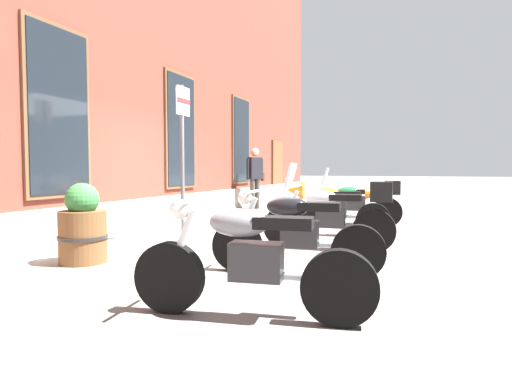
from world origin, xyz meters
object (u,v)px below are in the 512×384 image
at_px(motorcycle_silver_touring, 334,214).
at_px(motorcycle_green_touring, 358,201).
at_px(pedestrian_dark_jacket, 255,175).
at_px(barrel_planter, 83,228).
at_px(motorcycle_orange_sport, 328,206).
at_px(motorcycle_grey_naked, 248,261).
at_px(parking_sign, 183,141).
at_px(motorcycle_black_naked, 294,234).

bearing_deg(motorcycle_silver_touring, motorcycle_green_touring, 0.65).
bearing_deg(pedestrian_dark_jacket, motorcycle_green_touring, -118.31).
height_order(motorcycle_green_touring, barrel_planter, motorcycle_green_touring).
distance_m(motorcycle_orange_sport, barrel_planter, 4.57).
bearing_deg(barrel_planter, motorcycle_orange_sport, -28.59).
xyz_separation_m(motorcycle_grey_naked, pedestrian_dark_jacket, (8.10, 3.05, 0.61)).
xyz_separation_m(motorcycle_grey_naked, motorcycle_orange_sport, (4.80, 0.30, 0.07)).
relative_size(pedestrian_dark_jacket, parking_sign, 0.71).
bearing_deg(motorcycle_green_touring, motorcycle_silver_touring, -179.35).
xyz_separation_m(motorcycle_orange_sport, parking_sign, (-2.21, 1.85, 1.14)).
bearing_deg(barrel_planter, pedestrian_dark_jacket, 4.42).
bearing_deg(motorcycle_grey_naked, motorcycle_green_touring, -0.53).
relative_size(motorcycle_orange_sport, pedestrian_dark_jacket, 1.24).
bearing_deg(motorcycle_black_naked, motorcycle_green_touring, -1.43).
xyz_separation_m(motorcycle_silver_touring, barrel_planter, (-2.60, 2.58, -0.02)).
distance_m(motorcycle_silver_touring, motorcycle_green_touring, 3.05).
bearing_deg(parking_sign, motorcycle_grey_naked, -140.25).
relative_size(motorcycle_silver_touring, motorcycle_green_touring, 0.99).
xyz_separation_m(motorcycle_orange_sport, pedestrian_dark_jacket, (3.30, 2.75, 0.54)).
bearing_deg(motorcycle_black_naked, motorcycle_orange_sport, 4.33).
height_order(motorcycle_orange_sport, motorcycle_green_touring, motorcycle_green_touring).
relative_size(motorcycle_grey_naked, motorcycle_orange_sport, 0.97).
distance_m(motorcycle_black_naked, barrel_planter, 2.57).
relative_size(motorcycle_green_touring, barrel_planter, 2.17).
distance_m(motorcycle_grey_naked, pedestrian_dark_jacket, 8.68).
relative_size(motorcycle_orange_sport, motorcycle_green_touring, 1.02).
bearing_deg(motorcycle_silver_touring, motorcycle_orange_sport, 15.57).
height_order(motorcycle_grey_naked, barrel_planter, barrel_planter).
bearing_deg(motorcycle_green_touring, barrel_planter, 155.69).
relative_size(motorcycle_orange_sport, parking_sign, 0.88).
bearing_deg(motorcycle_silver_touring, pedestrian_dark_jacket, 33.69).
xyz_separation_m(pedestrian_dark_jacket, barrel_planter, (-7.32, -0.57, -0.56)).
xyz_separation_m(motorcycle_green_touring, pedestrian_dark_jacket, (1.68, 3.11, 0.56)).
distance_m(motorcycle_orange_sport, pedestrian_dark_jacket, 4.33).
distance_m(parking_sign, barrel_planter, 2.17).
distance_m(motorcycle_green_touring, parking_sign, 4.58).
bearing_deg(motorcycle_green_touring, motorcycle_orange_sport, 167.50).
xyz_separation_m(motorcycle_orange_sport, motorcycle_green_touring, (1.63, -0.36, -0.02)).
bearing_deg(motorcycle_black_naked, pedestrian_dark_jacket, 24.78).
relative_size(motorcycle_grey_naked, pedestrian_dark_jacket, 1.21).
xyz_separation_m(motorcycle_orange_sport, barrel_planter, (-4.01, 2.19, -0.02)).
distance_m(motorcycle_orange_sport, parking_sign, 3.10).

